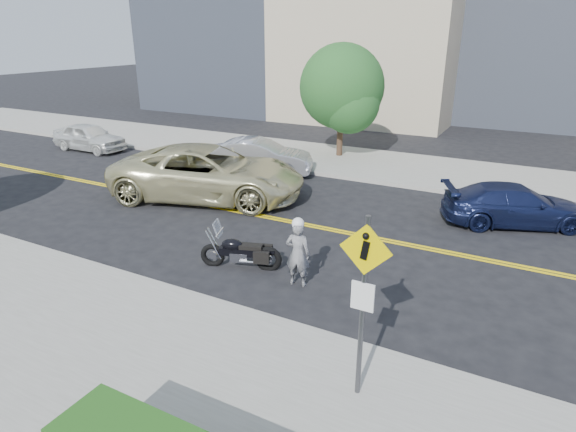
% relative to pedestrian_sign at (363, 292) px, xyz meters
% --- Properties ---
extents(ground_plane, '(120.00, 120.00, 0.00)m').
position_rel_pedestrian_sign_xyz_m(ground_plane, '(-4.20, 6.31, -1.96)').
color(ground_plane, black).
rests_on(ground_plane, ground).
extents(sidewalk_near, '(60.00, 5.00, 0.15)m').
position_rel_pedestrian_sign_xyz_m(sidewalk_near, '(-4.20, -1.19, -1.89)').
color(sidewalk_near, '#9E9B91').
rests_on(sidewalk_near, ground_plane).
extents(sidewalk_far, '(60.00, 5.00, 0.15)m').
position_rel_pedestrian_sign_xyz_m(sidewalk_far, '(-4.20, 13.81, -1.89)').
color(sidewalk_far, '#9E9B91').
rests_on(sidewalk_far, ground_plane).
extents(pedestrian_sign, '(0.78, 0.08, 3.00)m').
position_rel_pedestrian_sign_xyz_m(pedestrian_sign, '(0.00, 0.00, 0.00)').
color(pedestrian_sign, '#4C4C51').
rests_on(pedestrian_sign, sidewalk_near).
extents(motorcyclist, '(0.62, 0.46, 1.67)m').
position_rel_pedestrian_sign_xyz_m(motorcyclist, '(-2.53, 2.90, -1.13)').
color(motorcyclist, silver).
rests_on(motorcyclist, ground).
extents(motorcycle, '(2.07, 1.22, 1.21)m').
position_rel_pedestrian_sign_xyz_m(motorcycle, '(-4.16, 3.02, -1.36)').
color(motorcycle, black).
rests_on(motorcycle, ground).
extents(suv, '(7.21, 4.80, 1.84)m').
position_rel_pedestrian_sign_xyz_m(suv, '(-8.08, 6.99, -1.04)').
color(suv, beige).
rests_on(suv, ground).
extents(parked_car_white, '(3.88, 1.57, 1.32)m').
position_rel_pedestrian_sign_xyz_m(parked_car_white, '(-17.68, 10.15, -1.30)').
color(parked_car_white, white).
rests_on(parked_car_white, ground).
extents(parked_car_silver, '(4.58, 2.84, 1.43)m').
position_rel_pedestrian_sign_xyz_m(parked_car_silver, '(-8.16, 10.46, -1.25)').
color(parked_car_silver, '#B1B2B9').
rests_on(parked_car_silver, ground).
extents(parked_car_blue, '(4.59, 3.26, 1.23)m').
position_rel_pedestrian_sign_xyz_m(parked_car_blue, '(1.56, 9.33, -1.34)').
color(parked_car_blue, '#172047').
rests_on(parked_car_blue, ground).
extents(tree_far_a, '(3.73, 3.73, 5.09)m').
position_rel_pedestrian_sign_xyz_m(tree_far_a, '(-6.23, 14.43, 1.26)').
color(tree_far_a, '#382619').
rests_on(tree_far_a, ground).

